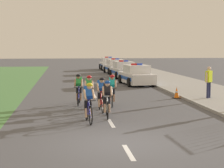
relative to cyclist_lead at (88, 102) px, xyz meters
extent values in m
plane|color=#4C4C51|center=(0.82, -3.19, -0.79)|extent=(160.00, 160.00, 0.00)
cube|color=gray|center=(7.77, 10.81, -0.73)|extent=(4.63, 60.00, 0.12)
cube|color=#9E9E99|center=(5.53, 10.81, -0.72)|extent=(0.16, 60.00, 0.13)
cube|color=white|center=(0.82, -4.22, -0.78)|extent=(0.14, 1.60, 0.01)
cube|color=white|center=(0.82, -0.22, -0.78)|extent=(0.14, 1.60, 0.01)
cube|color=white|center=(0.82, 3.78, -0.78)|extent=(0.14, 1.60, 0.01)
cube|color=white|center=(0.82, 7.78, -0.78)|extent=(0.14, 1.60, 0.01)
cube|color=white|center=(0.82, 11.78, -0.78)|extent=(0.14, 1.60, 0.01)
torus|color=black|center=(0.05, -0.48, -0.42)|extent=(0.11, 0.72, 0.72)
cylinder|color=#99999E|center=(0.05, -0.48, -0.42)|extent=(0.07, 0.07, 0.06)
torus|color=black|center=(-0.05, 0.52, -0.42)|extent=(0.11, 0.72, 0.72)
cylinder|color=#99999E|center=(-0.05, 0.52, -0.42)|extent=(0.07, 0.07, 0.06)
cylinder|color=#1E1E99|center=(0.00, -0.03, 0.11)|extent=(0.09, 0.55, 0.04)
cylinder|color=#1E1E99|center=(0.02, -0.20, -0.21)|extent=(0.09, 0.48, 0.63)
cylinder|color=#1E1E99|center=(-0.02, 0.17, -0.19)|extent=(0.04, 0.04, 0.65)
cylinder|color=black|center=(0.04, -0.38, 0.09)|extent=(0.42, 0.07, 0.03)
cube|color=black|center=(-0.02, 0.17, 0.15)|extent=(0.12, 0.23, 0.05)
cube|color=blue|center=(0.00, 0.05, 0.35)|extent=(0.33, 0.56, 0.47)
cube|color=black|center=(-0.02, 0.16, 0.19)|extent=(0.30, 0.23, 0.18)
cylinder|color=black|center=(0.08, 0.12, -0.15)|extent=(0.13, 0.23, 0.40)
cylinder|color=tan|center=(0.09, 0.04, -0.41)|extent=(0.10, 0.16, 0.36)
cylinder|color=black|center=(-0.10, 0.10, -0.15)|extent=(0.13, 0.18, 0.40)
cylinder|color=tan|center=(-0.09, 0.02, -0.41)|extent=(0.10, 0.13, 0.36)
cylinder|color=tan|center=(0.18, -0.15, 0.30)|extent=(0.11, 0.41, 0.35)
cylinder|color=tan|center=(-0.14, -0.18, 0.30)|extent=(0.11, 0.41, 0.35)
sphere|color=tan|center=(0.02, -0.25, 0.59)|extent=(0.19, 0.19, 0.19)
ellipsoid|color=yellow|center=(0.03, -0.26, 0.66)|extent=(0.26, 0.34, 0.24)
torus|color=black|center=(0.77, 0.47, -0.42)|extent=(0.09, 0.73, 0.72)
cylinder|color=#99999E|center=(0.77, 0.47, -0.42)|extent=(0.06, 0.06, 0.06)
torus|color=black|center=(0.84, 1.46, -0.42)|extent=(0.09, 0.73, 0.72)
cylinder|color=#99999E|center=(0.84, 1.46, -0.42)|extent=(0.06, 0.06, 0.06)
cylinder|color=white|center=(0.80, 0.92, 0.11)|extent=(0.07, 0.55, 0.04)
cylinder|color=white|center=(0.79, 0.74, -0.21)|extent=(0.07, 0.48, 0.63)
cylinder|color=white|center=(0.81, 1.12, -0.19)|extent=(0.04, 0.04, 0.65)
cylinder|color=black|center=(0.78, 0.57, 0.09)|extent=(0.42, 0.06, 0.03)
cube|color=black|center=(0.81, 1.12, 0.15)|extent=(0.11, 0.23, 0.05)
cube|color=black|center=(0.81, 0.99, 0.35)|extent=(0.31, 0.56, 0.47)
cube|color=black|center=(0.81, 1.11, 0.19)|extent=(0.29, 0.22, 0.18)
cylinder|color=black|center=(0.90, 1.05, -0.15)|extent=(0.12, 0.23, 0.40)
cylinder|color=tan|center=(0.89, 0.97, -0.41)|extent=(0.10, 0.16, 0.36)
cylinder|color=black|center=(0.72, 1.06, -0.15)|extent=(0.12, 0.18, 0.40)
cylinder|color=tan|center=(0.72, 0.98, -0.41)|extent=(0.10, 0.13, 0.36)
cylinder|color=tan|center=(0.95, 0.77, 0.30)|extent=(0.10, 0.41, 0.35)
cylinder|color=tan|center=(0.63, 0.79, 0.30)|extent=(0.10, 0.41, 0.35)
sphere|color=tan|center=(0.79, 0.69, 0.59)|extent=(0.19, 0.19, 0.19)
ellipsoid|color=blue|center=(0.79, 0.68, 0.66)|extent=(0.25, 0.33, 0.24)
torus|color=black|center=(0.72, 1.95, -0.42)|extent=(0.07, 0.73, 0.72)
cylinder|color=#99999E|center=(0.72, 1.95, -0.42)|extent=(0.06, 0.06, 0.06)
torus|color=black|center=(0.68, 2.95, -0.42)|extent=(0.07, 0.73, 0.72)
cylinder|color=#99999E|center=(0.68, 2.95, -0.42)|extent=(0.06, 0.06, 0.06)
cylinder|color=#B21919|center=(0.70, 2.40, 0.11)|extent=(0.06, 0.55, 0.04)
cylinder|color=#B21919|center=(0.71, 2.22, -0.21)|extent=(0.06, 0.48, 0.63)
cylinder|color=#B21919|center=(0.69, 2.60, -0.19)|extent=(0.04, 0.04, 0.65)
cylinder|color=black|center=(0.72, 2.05, 0.09)|extent=(0.42, 0.04, 0.03)
cube|color=black|center=(0.69, 2.60, 0.15)|extent=(0.11, 0.22, 0.05)
cube|color=blue|center=(0.70, 2.47, 0.35)|extent=(0.30, 0.55, 0.46)
cube|color=black|center=(0.69, 2.59, 0.19)|extent=(0.29, 0.21, 0.18)
cylinder|color=black|center=(0.79, 2.54, -0.15)|extent=(0.12, 0.23, 0.40)
cylinder|color=tan|center=(0.79, 2.46, -0.41)|extent=(0.10, 0.16, 0.36)
cylinder|color=black|center=(0.61, 2.53, -0.15)|extent=(0.12, 0.17, 0.40)
cylinder|color=tan|center=(0.61, 2.45, -0.41)|extent=(0.09, 0.13, 0.36)
cylinder|color=tan|center=(0.87, 2.26, 0.30)|extent=(0.09, 0.40, 0.35)
cylinder|color=tan|center=(0.55, 2.25, 0.30)|extent=(0.09, 0.40, 0.35)
sphere|color=tan|center=(0.71, 2.17, 0.59)|extent=(0.19, 0.19, 0.19)
ellipsoid|color=black|center=(0.71, 2.16, 0.66)|extent=(0.24, 0.32, 0.24)
torus|color=black|center=(0.24, 3.12, -0.42)|extent=(0.05, 0.72, 0.72)
cylinder|color=#99999E|center=(0.24, 3.12, -0.42)|extent=(0.06, 0.06, 0.06)
torus|color=black|center=(0.25, 4.12, -0.42)|extent=(0.05, 0.72, 0.72)
cylinder|color=#99999E|center=(0.25, 4.12, -0.42)|extent=(0.06, 0.06, 0.06)
cylinder|color=white|center=(0.24, 3.57, 0.11)|extent=(0.04, 0.55, 0.04)
cylinder|color=white|center=(0.24, 3.39, -0.21)|extent=(0.05, 0.48, 0.63)
cylinder|color=white|center=(0.24, 3.77, -0.19)|extent=(0.04, 0.04, 0.65)
cylinder|color=black|center=(0.24, 3.22, 0.09)|extent=(0.42, 0.03, 0.03)
cube|color=black|center=(0.24, 3.77, 0.15)|extent=(0.10, 0.22, 0.05)
cube|color=green|center=(0.24, 3.64, 0.35)|extent=(0.29, 0.54, 0.47)
cube|color=black|center=(0.24, 3.76, 0.19)|extent=(0.28, 0.20, 0.18)
cylinder|color=black|center=(0.33, 3.71, -0.15)|extent=(0.11, 0.22, 0.40)
cylinder|color=tan|center=(0.33, 3.63, -0.41)|extent=(0.09, 0.15, 0.36)
cylinder|color=black|center=(0.15, 3.71, -0.15)|extent=(0.11, 0.17, 0.40)
cylinder|color=tan|center=(0.15, 3.63, -0.41)|extent=(0.09, 0.12, 0.36)
cylinder|color=tan|center=(0.40, 3.43, 0.30)|extent=(0.08, 0.40, 0.35)
cylinder|color=tan|center=(0.08, 3.43, 0.30)|extent=(0.08, 0.40, 0.35)
sphere|color=tan|center=(0.24, 3.34, 0.59)|extent=(0.19, 0.19, 0.19)
ellipsoid|color=red|center=(0.24, 3.33, 0.66)|extent=(0.23, 0.32, 0.24)
torus|color=black|center=(1.32, 3.45, -0.42)|extent=(0.13, 0.72, 0.72)
cylinder|color=#99999E|center=(1.32, 3.45, -0.42)|extent=(0.07, 0.07, 0.06)
torus|color=black|center=(1.43, 4.44, -0.42)|extent=(0.13, 0.72, 0.72)
cylinder|color=#99999E|center=(1.43, 4.44, -0.42)|extent=(0.07, 0.07, 0.06)
cylinder|color=white|center=(1.37, 3.90, 0.11)|extent=(0.10, 0.55, 0.04)
cylinder|color=white|center=(1.35, 3.72, -0.21)|extent=(0.09, 0.48, 0.63)
cylinder|color=white|center=(1.39, 4.10, -0.19)|extent=(0.04, 0.04, 0.65)
cylinder|color=black|center=(1.33, 3.55, 0.09)|extent=(0.42, 0.08, 0.03)
cube|color=black|center=(1.39, 4.10, 0.15)|extent=(0.12, 0.23, 0.05)
cube|color=#19B2B7|center=(1.38, 3.97, 0.35)|extent=(0.34, 0.57, 0.47)
cube|color=black|center=(1.39, 4.09, 0.19)|extent=(0.30, 0.23, 0.18)
cylinder|color=black|center=(1.47, 4.03, -0.15)|extent=(0.13, 0.23, 0.40)
cylinder|color=#9E7051|center=(1.46, 3.95, -0.41)|extent=(0.11, 0.16, 0.36)
cylinder|color=black|center=(1.29, 4.05, -0.15)|extent=(0.13, 0.18, 0.40)
cylinder|color=#9E7051|center=(1.29, 3.97, -0.41)|extent=(0.10, 0.13, 0.36)
cylinder|color=#9E7051|center=(1.51, 3.74, 0.30)|extent=(0.12, 0.41, 0.35)
cylinder|color=#9E7051|center=(1.19, 3.78, 0.30)|extent=(0.12, 0.41, 0.35)
sphere|color=#9E7051|center=(1.34, 3.67, 0.59)|extent=(0.19, 0.19, 0.19)
ellipsoid|color=red|center=(1.34, 3.66, 0.66)|extent=(0.26, 0.34, 0.24)
torus|color=black|center=(-0.25, 4.10, -0.42)|extent=(0.13, 0.72, 0.72)
cylinder|color=#99999E|center=(-0.25, 4.10, -0.42)|extent=(0.07, 0.07, 0.06)
torus|color=black|center=(-0.14, 5.10, -0.42)|extent=(0.13, 0.72, 0.72)
cylinder|color=#99999E|center=(-0.14, 5.10, -0.42)|extent=(0.07, 0.07, 0.06)
cylinder|color=#1E1E99|center=(-0.20, 4.55, 0.11)|extent=(0.10, 0.55, 0.04)
cylinder|color=#1E1E99|center=(-0.22, 4.38, -0.21)|extent=(0.09, 0.48, 0.63)
cylinder|color=#1E1E99|center=(-0.18, 4.75, -0.19)|extent=(0.04, 0.04, 0.65)
cylinder|color=black|center=(-0.24, 4.20, 0.09)|extent=(0.42, 0.08, 0.03)
cube|color=black|center=(-0.18, 4.75, 0.15)|extent=(0.12, 0.23, 0.05)
cube|color=green|center=(-0.19, 4.63, 0.35)|extent=(0.34, 0.58, 0.45)
cube|color=black|center=(-0.18, 4.74, 0.19)|extent=(0.30, 0.23, 0.18)
cylinder|color=black|center=(-0.09, 4.68, -0.15)|extent=(0.13, 0.23, 0.40)
cylinder|color=#9E7051|center=(-0.10, 4.60, -0.41)|extent=(0.11, 0.16, 0.36)
cylinder|color=black|center=(-0.27, 4.70, -0.15)|extent=(0.13, 0.18, 0.40)
cylinder|color=#9E7051|center=(-0.28, 4.62, -0.41)|extent=(0.10, 0.13, 0.36)
cylinder|color=#9E7051|center=(-0.06, 4.39, 0.30)|extent=(0.12, 0.41, 0.35)
cylinder|color=#9E7051|center=(-0.37, 4.43, 0.30)|extent=(0.12, 0.41, 0.35)
sphere|color=#9E7051|center=(-0.23, 4.33, 0.59)|extent=(0.19, 0.19, 0.19)
ellipsoid|color=black|center=(-0.23, 4.32, 0.66)|extent=(0.26, 0.34, 0.24)
cube|color=white|center=(4.40, 13.91, -0.27)|extent=(2.16, 4.54, 0.72)
cube|color=white|center=(4.41, 13.81, 0.39)|extent=(1.75, 2.23, 0.60)
cube|color=#283342|center=(4.32, 14.81, 0.37)|extent=(1.44, 0.21, 0.51)
cube|color=#1947B2|center=(3.52, 13.83, -0.25)|extent=(0.36, 3.73, 0.24)
cube|color=#1947B2|center=(5.29, 13.99, -0.25)|extent=(0.36, 3.73, 0.24)
cube|color=red|center=(4.19, 13.79, 0.75)|extent=(0.41, 0.22, 0.11)
cube|color=blue|center=(4.63, 13.83, 0.75)|extent=(0.41, 0.22, 0.11)
cylinder|color=black|center=(3.38, 15.18, -0.47)|extent=(0.26, 0.66, 0.64)
cylinder|color=black|center=(5.17, 15.35, -0.47)|extent=(0.26, 0.66, 0.64)
cylinder|color=black|center=(3.63, 12.47, -0.47)|extent=(0.26, 0.66, 0.64)
cylinder|color=black|center=(5.43, 12.63, -0.47)|extent=(0.26, 0.66, 0.64)
cube|color=silver|center=(4.40, 20.32, -0.27)|extent=(2.03, 4.50, 0.72)
cube|color=silver|center=(4.41, 20.22, 0.39)|extent=(1.69, 2.19, 0.60)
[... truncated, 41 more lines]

